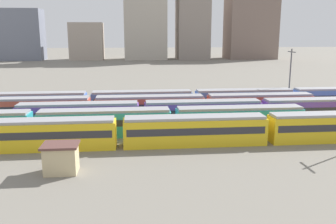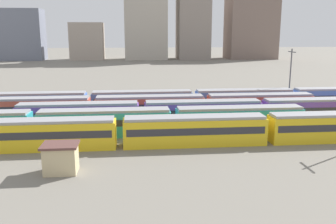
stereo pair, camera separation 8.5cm
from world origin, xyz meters
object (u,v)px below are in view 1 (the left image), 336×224
at_px(signal_hut, 61,158).
at_px(catenary_pole_1, 290,75).
at_px(train_track_4, 293,98).
at_px(train_track_1, 105,122).
at_px(train_track_2, 319,110).
at_px(train_track_3, 150,106).

bearing_deg(signal_hut, catenary_pole_1, 39.90).
bearing_deg(train_track_4, train_track_1, -155.29).
distance_m(train_track_1, train_track_2, 33.94).
xyz_separation_m(train_track_1, train_track_4, (33.89, 15.60, 0.00)).
xyz_separation_m(train_track_1, signal_hut, (-3.50, -13.17, -0.35)).
distance_m(train_track_2, signal_hut, 41.34).
bearing_deg(train_track_3, train_track_2, -10.97).
distance_m(train_track_1, signal_hut, 13.63).
height_order(train_track_3, catenary_pole_1, catenary_pole_1).
distance_m(train_track_1, catenary_pole_1, 39.16).
height_order(train_track_1, train_track_2, same).
xyz_separation_m(train_track_2, signal_hut, (-37.04, -18.37, -0.35)).
bearing_deg(train_track_3, signal_hut, -113.41).
relative_size(train_track_2, train_track_3, 1.68).
distance_m(train_track_2, catenary_pole_1, 13.89).
relative_size(train_track_1, train_track_3, 1.00).
bearing_deg(signal_hut, train_track_1, 75.12).
xyz_separation_m(train_track_3, train_track_4, (27.19, 5.20, 0.00)).
relative_size(train_track_3, train_track_4, 0.50).
xyz_separation_m(train_track_1, catenary_pole_1, (34.30, 18.43, 4.15)).
xyz_separation_m(train_track_3, catenary_pole_1, (27.59, 8.03, 4.15)).
relative_size(train_track_1, signal_hut, 15.50).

